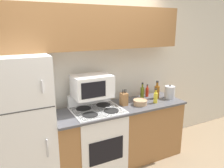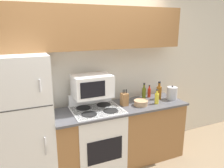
{
  "view_description": "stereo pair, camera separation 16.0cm",
  "coord_description": "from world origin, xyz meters",
  "px_view_note": "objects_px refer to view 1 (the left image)",
  "views": [
    {
      "loc": [
        -1.1,
        -2.29,
        2.02
      ],
      "look_at": [
        0.21,
        0.26,
        1.25
      ],
      "focal_mm": 35.0,
      "sensor_mm": 36.0,
      "label": 1
    },
    {
      "loc": [
        -0.96,
        -2.36,
        2.02
      ],
      "look_at": [
        0.21,
        0.26,
        1.25
      ],
      "focal_mm": 35.0,
      "sensor_mm": 36.0,
      "label": 2
    }
  ],
  "objects_px": {
    "bottle_cooking_spray": "(156,97)",
    "microwave": "(92,86)",
    "bottle_hot_sauce": "(147,92)",
    "stove": "(98,139)",
    "bottle_whiskey": "(157,91)",
    "bowl": "(140,102)",
    "refrigerator": "(21,127)",
    "knife_block": "(124,99)",
    "kettle": "(170,92)",
    "bottle_olive_oil": "(142,92)"
  },
  "relations": [
    {
      "from": "stove",
      "to": "knife_block",
      "type": "relative_size",
      "value": 4.43
    },
    {
      "from": "microwave",
      "to": "kettle",
      "type": "distance_m",
      "value": 1.29
    },
    {
      "from": "kettle",
      "to": "microwave",
      "type": "bearing_deg",
      "value": 173.76
    },
    {
      "from": "refrigerator",
      "to": "kettle",
      "type": "bearing_deg",
      "value": -2.54
    },
    {
      "from": "bowl",
      "to": "bottle_cooking_spray",
      "type": "height_order",
      "value": "bottle_cooking_spray"
    },
    {
      "from": "refrigerator",
      "to": "bottle_cooking_spray",
      "type": "height_order",
      "value": "refrigerator"
    },
    {
      "from": "bottle_whiskey",
      "to": "stove",
      "type": "bearing_deg",
      "value": -177.15
    },
    {
      "from": "bottle_hot_sauce",
      "to": "kettle",
      "type": "xyz_separation_m",
      "value": [
        0.26,
        -0.24,
        0.02
      ]
    },
    {
      "from": "refrigerator",
      "to": "microwave",
      "type": "distance_m",
      "value": 1.01
    },
    {
      "from": "bottle_hot_sauce",
      "to": "stove",
      "type": "bearing_deg",
      "value": -168.88
    },
    {
      "from": "stove",
      "to": "bottle_whiskey",
      "type": "distance_m",
      "value": 1.19
    },
    {
      "from": "knife_block",
      "to": "bottle_cooking_spray",
      "type": "height_order",
      "value": "knife_block"
    },
    {
      "from": "stove",
      "to": "bottle_olive_oil",
      "type": "relative_size",
      "value": 4.13
    },
    {
      "from": "kettle",
      "to": "bowl",
      "type": "bearing_deg",
      "value": -175.93
    },
    {
      "from": "bottle_whiskey",
      "to": "bottle_hot_sauce",
      "type": "bearing_deg",
      "value": 122.64
    },
    {
      "from": "bottle_whiskey",
      "to": "bottle_olive_oil",
      "type": "xyz_separation_m",
      "value": [
        -0.23,
        0.08,
        -0.01
      ]
    },
    {
      "from": "knife_block",
      "to": "kettle",
      "type": "distance_m",
      "value": 0.81
    },
    {
      "from": "refrigerator",
      "to": "knife_block",
      "type": "xyz_separation_m",
      "value": [
        1.4,
        -0.04,
        0.14
      ]
    },
    {
      "from": "microwave",
      "to": "bottle_whiskey",
      "type": "bearing_deg",
      "value": -2.05
    },
    {
      "from": "bottle_hot_sauce",
      "to": "bottle_cooking_spray",
      "type": "height_order",
      "value": "bottle_cooking_spray"
    },
    {
      "from": "knife_block",
      "to": "bottle_olive_oil",
      "type": "xyz_separation_m",
      "value": [
        0.4,
        0.12,
        0.01
      ]
    },
    {
      "from": "knife_block",
      "to": "bottle_hot_sauce",
      "type": "xyz_separation_m",
      "value": [
        0.54,
        0.18,
        -0.02
      ]
    },
    {
      "from": "refrigerator",
      "to": "bottle_whiskey",
      "type": "xyz_separation_m",
      "value": [
        2.03,
        0.0,
        0.16
      ]
    },
    {
      "from": "microwave",
      "to": "bowl",
      "type": "distance_m",
      "value": 0.75
    },
    {
      "from": "knife_block",
      "to": "bowl",
      "type": "xyz_separation_m",
      "value": [
        0.22,
        -0.1,
        -0.05
      ]
    },
    {
      "from": "bowl",
      "to": "bottle_olive_oil",
      "type": "bearing_deg",
      "value": 49.49
    },
    {
      "from": "stove",
      "to": "bottle_cooking_spray",
      "type": "height_order",
      "value": "bottle_cooking_spray"
    },
    {
      "from": "microwave",
      "to": "kettle",
      "type": "bearing_deg",
      "value": -6.24
    },
    {
      "from": "knife_block",
      "to": "bottle_whiskey",
      "type": "relative_size",
      "value": 0.87
    },
    {
      "from": "knife_block",
      "to": "bottle_hot_sauce",
      "type": "distance_m",
      "value": 0.57
    },
    {
      "from": "bowl",
      "to": "bottle_hot_sauce",
      "type": "height_order",
      "value": "bottle_hot_sauce"
    },
    {
      "from": "bottle_whiskey",
      "to": "kettle",
      "type": "bearing_deg",
      "value": -29.6
    },
    {
      "from": "stove",
      "to": "bowl",
      "type": "bearing_deg",
      "value": -7.78
    },
    {
      "from": "bottle_hot_sauce",
      "to": "refrigerator",
      "type": "bearing_deg",
      "value": -175.89
    },
    {
      "from": "bowl",
      "to": "bottle_olive_oil",
      "type": "xyz_separation_m",
      "value": [
        0.19,
        0.22,
        0.06
      ]
    },
    {
      "from": "knife_block",
      "to": "kettle",
      "type": "bearing_deg",
      "value": -4.12
    },
    {
      "from": "stove",
      "to": "bowl",
      "type": "distance_m",
      "value": 0.8
    },
    {
      "from": "bottle_cooking_spray",
      "to": "microwave",
      "type": "bearing_deg",
      "value": 167.25
    },
    {
      "from": "bowl",
      "to": "kettle",
      "type": "relative_size",
      "value": 0.93
    },
    {
      "from": "stove",
      "to": "bowl",
      "type": "xyz_separation_m",
      "value": [
        0.65,
        -0.09,
        0.47
      ]
    },
    {
      "from": "knife_block",
      "to": "bottle_cooking_spray",
      "type": "relative_size",
      "value": 1.1
    },
    {
      "from": "bottle_whiskey",
      "to": "kettle",
      "type": "distance_m",
      "value": 0.2
    },
    {
      "from": "bottle_cooking_spray",
      "to": "kettle",
      "type": "xyz_separation_m",
      "value": [
        0.33,
        0.07,
        0.01
      ]
    },
    {
      "from": "microwave",
      "to": "bottle_hot_sauce",
      "type": "height_order",
      "value": "microwave"
    },
    {
      "from": "bottle_cooking_spray",
      "to": "bowl",
      "type": "bearing_deg",
      "value": 173.23
    },
    {
      "from": "stove",
      "to": "bottle_whiskey",
      "type": "relative_size",
      "value": 3.84
    },
    {
      "from": "knife_block",
      "to": "kettle",
      "type": "relative_size",
      "value": 1.1
    },
    {
      "from": "refrigerator",
      "to": "bowl",
      "type": "relative_size",
      "value": 8.32
    },
    {
      "from": "bottle_cooking_spray",
      "to": "kettle",
      "type": "distance_m",
      "value": 0.34
    },
    {
      "from": "bottle_hot_sauce",
      "to": "bottle_cooking_spray",
      "type": "xyz_separation_m",
      "value": [
        -0.07,
        -0.31,
        0.01
      ]
    }
  ]
}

